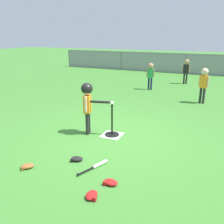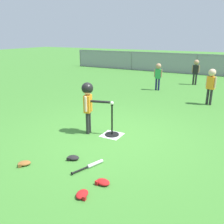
# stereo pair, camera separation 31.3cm
# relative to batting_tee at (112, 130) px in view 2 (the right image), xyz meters

# --- Properties ---
(ground_plane) EXTENTS (60.00, 60.00, 0.00)m
(ground_plane) POSITION_rel_batting_tee_xyz_m (0.09, -0.06, -0.12)
(ground_plane) COLOR #3D7A2D
(home_plate) EXTENTS (0.44, 0.44, 0.01)m
(home_plate) POSITION_rel_batting_tee_xyz_m (-0.00, -0.00, -0.11)
(home_plate) COLOR white
(home_plate) RESTS_ON ground_plane
(batting_tee) EXTENTS (0.32, 0.32, 0.72)m
(batting_tee) POSITION_rel_batting_tee_xyz_m (0.00, 0.00, 0.00)
(batting_tee) COLOR black
(batting_tee) RESTS_ON ground_plane
(baseball_on_tee) EXTENTS (0.07, 0.07, 0.07)m
(baseball_on_tee) POSITION_rel_batting_tee_xyz_m (0.00, 0.00, 0.64)
(baseball_on_tee) COLOR white
(baseball_on_tee) RESTS_ON batting_tee
(batter_child) EXTENTS (0.63, 0.33, 1.18)m
(batter_child) POSITION_rel_batting_tee_xyz_m (-0.53, -0.14, 0.73)
(batter_child) COLOR #262626
(batter_child) RESTS_ON ground_plane
(fielder_deep_center) EXTENTS (0.33, 0.22, 1.12)m
(fielder_deep_center) POSITION_rel_batting_tee_xyz_m (0.57, 6.81, 0.60)
(fielder_deep_center) COLOR #262626
(fielder_deep_center) RESTS_ON ground_plane
(fielder_near_right) EXTENTS (0.32, 0.23, 1.16)m
(fielder_near_right) POSITION_rel_batting_tee_xyz_m (1.59, 3.67, 0.63)
(fielder_near_right) COLOR #262626
(fielder_near_right) RESTS_ON ground_plane
(fielder_deep_left) EXTENTS (0.32, 0.21, 1.09)m
(fielder_deep_left) POSITION_rel_batting_tee_xyz_m (-0.55, 4.94, 0.58)
(fielder_deep_left) COLOR #191E4C
(fielder_deep_left) RESTS_ON ground_plane
(spare_bat_silver) EXTENTS (0.28, 0.62, 0.06)m
(spare_bat_silver) POSITION_rel_batting_tee_xyz_m (0.34, -1.37, -0.09)
(spare_bat_silver) COLOR silver
(spare_bat_silver) RESTS_ON ground_plane
(glove_by_plate) EXTENTS (0.19, 0.24, 0.07)m
(glove_by_plate) POSITION_rel_batting_tee_xyz_m (0.66, -2.11, -0.08)
(glove_by_plate) COLOR #B21919
(glove_by_plate) RESTS_ON ground_plane
(glove_near_bats) EXTENTS (0.27, 0.26, 0.07)m
(glove_near_bats) POSITION_rel_batting_tee_xyz_m (-0.73, -1.89, -0.08)
(glove_near_bats) COLOR brown
(glove_near_bats) RESTS_ON ground_plane
(glove_tossed_aside) EXTENTS (0.25, 0.22, 0.07)m
(glove_tossed_aside) POSITION_rel_batting_tee_xyz_m (-0.10, -1.32, -0.08)
(glove_tossed_aside) COLOR black
(glove_tossed_aside) RESTS_ON ground_plane
(glove_outfield_drop) EXTENTS (0.24, 0.19, 0.07)m
(glove_outfield_drop) POSITION_rel_batting_tee_xyz_m (0.77, -1.72, -0.08)
(glove_outfield_drop) COLOR #B21919
(glove_outfield_drop) RESTS_ON ground_plane
(outfield_fence) EXTENTS (16.06, 0.06, 1.15)m
(outfield_fence) POSITION_rel_batting_tee_xyz_m (0.09, 9.91, 0.50)
(outfield_fence) COLOR slate
(outfield_fence) RESTS_ON ground_plane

